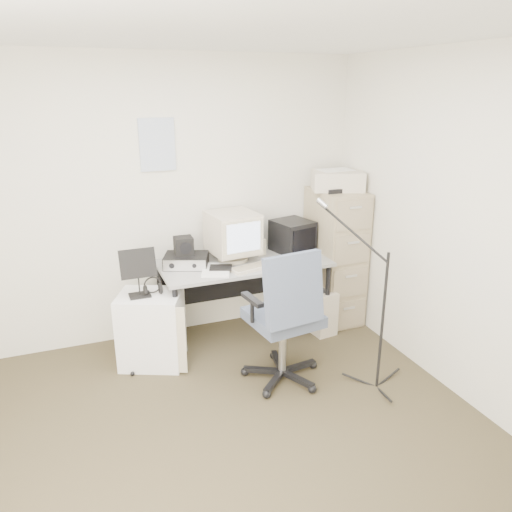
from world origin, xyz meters
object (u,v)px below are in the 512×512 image
object	(u,v)px
filing_cabinet	(335,256)
office_chair	(283,315)
side_cart	(152,329)
desk	(244,299)

from	to	relation	value
filing_cabinet	office_chair	distance (m)	1.25
filing_cabinet	side_cart	xyz separation A→B (m)	(-1.84, -0.22, -0.34)
desk	side_cart	bearing A→B (deg)	-168.19
office_chair	filing_cabinet	bearing A→B (deg)	34.77
desk	office_chair	world-z (taller)	office_chair
desk	filing_cabinet	bearing A→B (deg)	1.81
side_cart	office_chair	bearing A→B (deg)	-10.66
office_chair	side_cart	world-z (taller)	office_chair
filing_cabinet	office_chair	world-z (taller)	filing_cabinet
filing_cabinet	desk	bearing A→B (deg)	-178.19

